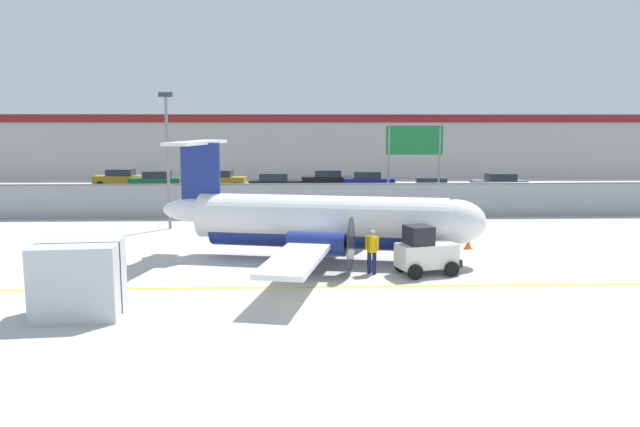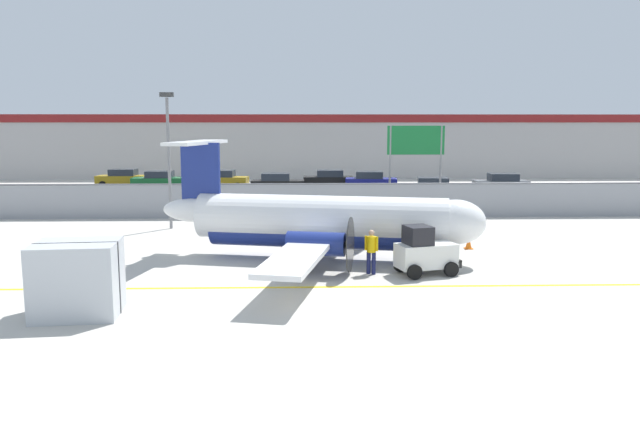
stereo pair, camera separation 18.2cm
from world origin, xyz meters
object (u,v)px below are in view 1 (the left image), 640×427
object	(u,v)px
ground_crew_worker	(372,249)
parked_car_2	(220,180)
parked_car_1	(156,181)
highway_sign	(414,148)
parked_car_5	(369,181)
apron_light_pole	(167,149)
traffic_cone_near_left	(416,241)
cargo_container	(79,279)
traffic_cone_far_right	(282,254)
parked_car_0	(120,178)
parked_car_4	(326,179)
parked_car_6	(429,188)
baggage_tug	(425,252)
traffic_cone_far_left	(440,239)
commuter_airplane	(327,222)
parked_car_3	(275,183)
traffic_cone_near_right	(468,242)
parked_car_7	(499,183)

from	to	relation	value
ground_crew_worker	parked_car_2	xyz separation A→B (m)	(-9.32, 29.93, -0.06)
parked_car_1	highway_sign	distance (m)	23.49
parked_car_5	apron_light_pole	size ratio (longest dim) A/B	0.60
traffic_cone_near_left	parked_car_1	world-z (taller)	parked_car_1
cargo_container	parked_car_1	xyz separation A→B (m)	(-5.30, 34.05, -0.21)
traffic_cone_far_right	parked_car_0	world-z (taller)	parked_car_0
parked_car_4	parked_car_6	distance (m)	10.47
parked_car_1	parked_car_6	distance (m)	22.59
baggage_tug	ground_crew_worker	xyz separation A→B (m)	(-2.01, 0.13, 0.10)
traffic_cone_far_left	parked_car_4	distance (m)	24.89
parked_car_2	parked_car_0	bearing A→B (deg)	175.44
traffic_cone_far_right	parked_car_1	xyz separation A→B (m)	(-11.11, 26.92, 0.58)
parked_car_4	commuter_airplane	bearing A→B (deg)	88.09
cargo_container	parked_car_1	size ratio (longest dim) A/B	0.61
cargo_container	parked_car_3	size ratio (longest dim) A/B	0.61
parked_car_6	apron_light_pole	world-z (taller)	apron_light_pole
traffic_cone_far_left	apron_light_pole	xyz separation A→B (m)	(-13.57, 5.21, 3.99)
traffic_cone_near_left	parked_car_1	xyz separation A→B (m)	(-17.21, 24.44, 0.58)
cargo_container	apron_light_pole	world-z (taller)	apron_light_pole
parked_car_4	apron_light_pole	bearing A→B (deg)	64.86
parked_car_1	parked_car_5	bearing A→B (deg)	174.93
traffic_cone_far_left	parked_car_0	xyz separation A→B (m)	(-22.08, 26.15, 0.58)
parked_car_4	traffic_cone_far_left	bearing A→B (deg)	100.44
traffic_cone_near_right	parked_car_2	bearing A→B (deg)	119.45
parked_car_6	parked_car_1	bearing A→B (deg)	-10.01
parked_car_4	parked_car_7	xyz separation A→B (m)	(13.57, -4.05, 0.00)
traffic_cone_near_left	parked_car_4	size ratio (longest dim) A/B	0.15
parked_car_0	parked_car_5	xyz separation A→B (m)	(21.32, -3.37, 0.00)
parked_car_7	parked_car_1	bearing A→B (deg)	-5.03
parked_car_5	ground_crew_worker	bearing A→B (deg)	-89.96
commuter_airplane	parked_car_0	distance (m)	33.37
ground_crew_worker	parked_car_5	size ratio (longest dim) A/B	0.39
ground_crew_worker	parked_car_7	distance (m)	29.03
parked_car_1	traffic_cone_far_left	bearing A→B (deg)	126.21
traffic_cone_far_right	parked_car_0	size ratio (longest dim) A/B	0.15
traffic_cone_far_right	parked_car_3	size ratio (longest dim) A/B	0.15
traffic_cone_far_left	parked_car_3	bearing A→B (deg)	111.64
parked_car_7	parked_car_5	bearing A→B (deg)	-10.80
ground_crew_worker	parked_car_4	distance (m)	29.89
baggage_tug	parked_car_1	size ratio (longest dim) A/B	0.60
traffic_cone_far_right	parked_car_5	bearing A→B (deg)	75.71
baggage_tug	cargo_container	distance (m)	12.22
parked_car_2	parked_car_3	xyz separation A→B (m)	(4.76, -3.35, 0.00)
parked_car_5	highway_sign	world-z (taller)	highway_sign
parked_car_1	parked_car_2	bearing A→B (deg)	-174.10
traffic_cone_near_left	parked_car_5	xyz separation A→B (m)	(0.47, 23.32, 0.58)
parked_car_4	parked_car_5	size ratio (longest dim) A/B	0.97
traffic_cone_near_right	traffic_cone_far_left	bearing A→B (deg)	146.40
traffic_cone_near_left	parked_car_0	size ratio (longest dim) A/B	0.15
traffic_cone_near_left	traffic_cone_near_right	world-z (taller)	same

